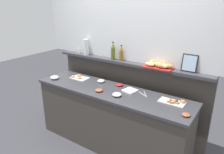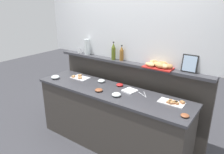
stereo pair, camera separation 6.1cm
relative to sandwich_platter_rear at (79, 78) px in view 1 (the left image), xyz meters
The scene contains 21 objects.
ground_plane 1.25m from the sandwich_platter_rear, 35.13° to the left, with size 12.00×12.00×0.00m, color #38383D.
buffet_counter 0.84m from the sandwich_platter_rear, ahead, with size 2.35×0.61×0.91m.
back_ledge_unit 0.83m from the sandwich_platter_rear, 27.98° to the left, with size 2.54×0.22×1.24m.
upper_wall_panel 1.27m from the sandwich_platter_rear, 29.52° to the left, with size 3.14×0.08×1.36m, color silver.
sandwich_platter_rear is the anchor object (origin of this frame).
sandwich_platter_side 1.56m from the sandwich_platter_rear, ahead, with size 0.31×0.16×0.04m.
glass_bowl_large 0.41m from the sandwich_platter_rear, ahead, with size 0.11×0.11×0.05m.
glass_bowl_medium 0.39m from the sandwich_platter_rear, 140.28° to the right, with size 0.14×0.14×0.05m.
glass_bowl_small 0.91m from the sandwich_platter_rear, 14.69° to the right, with size 0.12×0.12×0.05m.
condiment_bowl_teal 0.64m from the sandwich_platter_rear, 21.95° to the right, with size 0.11×0.11×0.04m, color brown.
condiment_bowl_cream 1.80m from the sandwich_platter_rear, ahead, with size 0.09×0.09×0.03m, color brown.
condiment_bowl_red 0.72m from the sandwich_platter_rear, ahead, with size 0.10×0.10×0.04m, color red.
serving_tongs 1.16m from the sandwich_platter_rear, ahead, with size 0.17×0.15×0.01m.
napkin_stack 0.94m from the sandwich_platter_rear, ahead, with size 0.17×0.17×0.02m, color white.
olive_oil_bottle 0.70m from the sandwich_platter_rear, 30.11° to the left, with size 0.06×0.06×0.28m.
vinegar_bottle_amber 0.80m from the sandwich_platter_rear, 26.53° to the left, with size 0.06×0.06×0.24m.
salt_shaker 0.54m from the sandwich_platter_rear, 133.12° to the left, with size 0.03×0.03×0.09m.
pepper_shaker 0.52m from the sandwich_platter_rear, 128.16° to the left, with size 0.03×0.03×0.09m.
bread_basket 1.30m from the sandwich_platter_rear, 13.74° to the left, with size 0.40×0.30×0.08m.
framed_picture 1.70m from the sandwich_platter_rear, 11.59° to the left, with size 0.20×0.05×0.23m.
water_carafe 0.54m from the sandwich_platter_rear, 104.73° to the left, with size 0.09×0.09×0.26m, color silver.
Camera 1 is at (1.58, -2.26, 2.09)m, focal length 34.22 mm.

